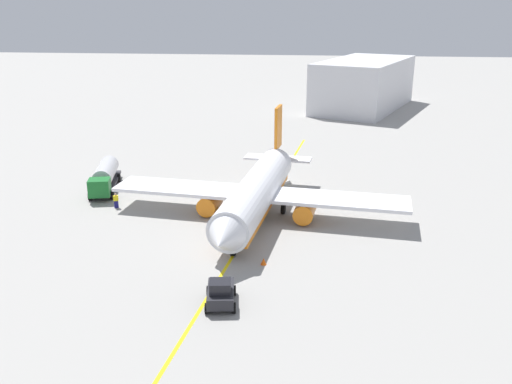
% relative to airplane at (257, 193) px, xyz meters
% --- Properties ---
extents(ground_plane, '(400.00, 400.00, 0.00)m').
position_rel_airplane_xyz_m(ground_plane, '(0.45, -0.05, -2.78)').
color(ground_plane, '#9E9B96').
extents(airplane, '(29.31, 32.21, 9.93)m').
position_rel_airplane_xyz_m(airplane, '(0.00, 0.00, 0.00)').
color(airplane, white).
rests_on(airplane, ground).
extents(fuel_tanker, '(10.75, 4.75, 3.15)m').
position_rel_airplane_xyz_m(fuel_tanker, '(-7.02, -19.63, -1.05)').
color(fuel_tanker, '#2D2D33').
rests_on(fuel_tanker, ground).
extents(pushback_tug, '(3.85, 2.76, 2.20)m').
position_rel_airplane_xyz_m(pushback_tug, '(18.27, -0.75, -1.77)').
color(pushback_tug, '#232328').
rests_on(pushback_tug, ground).
extents(refueling_worker, '(0.58, 0.63, 1.71)m').
position_rel_airplane_xyz_m(refueling_worker, '(-1.00, -16.07, -1.96)').
color(refueling_worker, navy).
rests_on(refueling_worker, ground).
extents(safety_cone_nose, '(0.54, 0.54, 0.60)m').
position_rel_airplane_xyz_m(safety_cone_nose, '(11.20, 1.83, -2.48)').
color(safety_cone_nose, '#F2590F').
rests_on(safety_cone_nose, ground).
extents(distant_hangar, '(33.54, 24.62, 10.51)m').
position_rel_airplane_xyz_m(distant_hangar, '(-67.53, 16.14, 2.47)').
color(distant_hangar, silver).
rests_on(distant_hangar, ground).
extents(taxi_line_marking, '(72.95, 8.56, 0.01)m').
position_rel_airplane_xyz_m(taxi_line_marking, '(0.45, -0.05, -2.77)').
color(taxi_line_marking, yellow).
rests_on(taxi_line_marking, ground).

